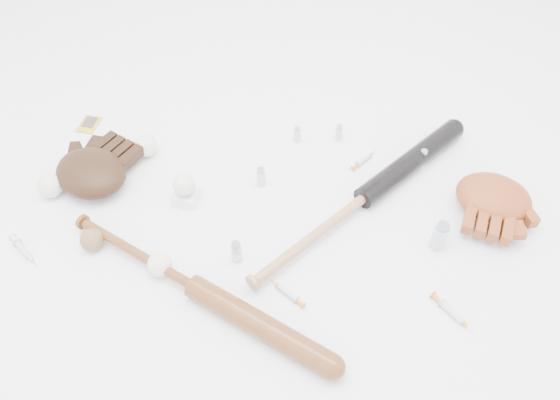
# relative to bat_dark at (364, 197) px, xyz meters

# --- Properties ---
(bat_dark) EXTENTS (0.70, 0.79, 0.07)m
(bat_dark) POSITION_rel_bat_dark_xyz_m (0.00, 0.00, 0.00)
(bat_dark) COLOR black
(bat_dark) RESTS_ON ground
(bat_wood) EXTENTS (0.85, 0.45, 0.07)m
(bat_wood) POSITION_rel_bat_dark_xyz_m (-0.46, -0.38, -0.00)
(bat_wood) COLOR brown
(bat_wood) RESTS_ON ground
(glove_dark) EXTENTS (0.38, 0.38, 0.10)m
(glove_dark) POSITION_rel_bat_dark_xyz_m (-0.87, -0.01, 0.02)
(glove_dark) COLOR black
(glove_dark) RESTS_ON ground
(glove_tan) EXTENTS (0.34, 0.34, 0.10)m
(glove_tan) POSITION_rel_bat_dark_xyz_m (0.40, 0.04, 0.01)
(glove_tan) COLOR brown
(glove_tan) RESTS_ON ground
(trading_card) EXTENTS (0.07, 0.10, 0.00)m
(trading_card) POSITION_rel_bat_dark_xyz_m (-0.99, 0.26, -0.03)
(trading_card) COLOR gold
(trading_card) RESTS_ON ground
(pedestal) EXTENTS (0.08, 0.08, 0.04)m
(pedestal) POSITION_rel_bat_dark_xyz_m (-0.56, -0.05, -0.02)
(pedestal) COLOR white
(pedestal) RESTS_ON ground
(baseball_on_pedestal) EXTENTS (0.07, 0.07, 0.07)m
(baseball_on_pedestal) POSITION_rel_bat_dark_xyz_m (-0.56, -0.05, 0.04)
(baseball_on_pedestal) COLOR silver
(baseball_on_pedestal) RESTS_ON pedestal
(baseball_left) EXTENTS (0.08, 0.08, 0.08)m
(baseball_left) POSITION_rel_bat_dark_xyz_m (-0.99, -0.07, 0.00)
(baseball_left) COLOR silver
(baseball_left) RESTS_ON ground
(baseball_upper) EXTENTS (0.08, 0.08, 0.08)m
(baseball_upper) POSITION_rel_bat_dark_xyz_m (-0.74, 0.14, 0.00)
(baseball_upper) COLOR silver
(baseball_upper) RESTS_ON ground
(baseball_mid) EXTENTS (0.07, 0.07, 0.07)m
(baseball_mid) POSITION_rel_bat_dark_xyz_m (-0.57, -0.32, -0.00)
(baseball_mid) COLOR silver
(baseball_mid) RESTS_ON ground
(baseball_aged) EXTENTS (0.07, 0.07, 0.07)m
(baseball_aged) POSITION_rel_bat_dark_xyz_m (-0.79, -0.26, -0.00)
(baseball_aged) COLOR brown
(baseball_aged) RESTS_ON ground
(syringe_0) EXTENTS (0.15, 0.12, 0.02)m
(syringe_0) POSITION_rel_bat_dark_xyz_m (-0.99, -0.30, -0.03)
(syringe_0) COLOR #ADBCC6
(syringe_0) RESTS_ON ground
(syringe_1) EXTENTS (0.13, 0.10, 0.02)m
(syringe_1) POSITION_rel_bat_dark_xyz_m (-0.20, -0.35, -0.03)
(syringe_1) COLOR #ADBCC6
(syringe_1) RESTS_ON ground
(syringe_2) EXTENTS (0.11, 0.12, 0.02)m
(syringe_2) POSITION_rel_bat_dark_xyz_m (-0.00, 0.19, -0.03)
(syringe_2) COLOR #ADBCC6
(syringe_2) RESTS_ON ground
(syringe_3) EXTENTS (0.14, 0.14, 0.02)m
(syringe_3) POSITION_rel_bat_dark_xyz_m (0.25, -0.36, -0.03)
(syringe_3) COLOR #ADBCC6
(syringe_3) RESTS_ON ground
(vial_0) EXTENTS (0.03, 0.03, 0.07)m
(vial_0) POSITION_rel_bat_dark_xyz_m (0.19, 0.19, 0.00)
(vial_0) COLOR silver
(vial_0) RESTS_ON ground
(vial_1) EXTENTS (0.02, 0.02, 0.06)m
(vial_1) POSITION_rel_bat_dark_xyz_m (-0.24, 0.27, -0.01)
(vial_1) COLOR silver
(vial_1) RESTS_ON ground
(vial_2) EXTENTS (0.03, 0.03, 0.07)m
(vial_2) POSITION_rel_bat_dark_xyz_m (-0.33, 0.05, 0.00)
(vial_2) COLOR silver
(vial_2) RESTS_ON ground
(vial_3) EXTENTS (0.04, 0.04, 0.10)m
(vial_3) POSITION_rel_bat_dark_xyz_m (0.22, -0.13, 0.02)
(vial_3) COLOR silver
(vial_3) RESTS_ON ground
(vial_4) EXTENTS (0.03, 0.03, 0.08)m
(vial_4) POSITION_rel_bat_dark_xyz_m (-0.36, -0.25, 0.00)
(vial_4) COLOR silver
(vial_4) RESTS_ON ground
(vial_5) EXTENTS (0.02, 0.02, 0.06)m
(vial_5) POSITION_rel_bat_dark_xyz_m (-0.09, 0.29, -0.00)
(vial_5) COLOR silver
(vial_5) RESTS_ON ground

